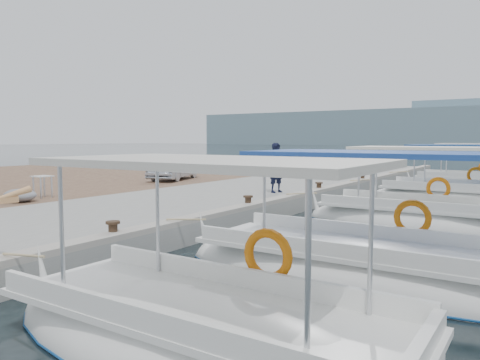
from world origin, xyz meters
name	(u,v)px	position (x,y,z in m)	size (l,w,h in m)	color
ground	(228,234)	(0.00, 0.00, 0.00)	(400.00, 400.00, 0.00)	black
concrete_quay	(238,197)	(-3.00, 5.00, 0.25)	(6.00, 40.00, 0.50)	gray
quay_curb	(305,193)	(-0.22, 5.00, 0.56)	(0.44, 40.00, 0.12)	#A0998E
cobblestone_strip	(143,189)	(-8.00, 5.00, 0.25)	(4.00, 40.00, 0.50)	brown
land_backing	(13,179)	(-18.00, 5.00, 0.24)	(16.00, 60.00, 0.48)	brown
fishing_caique_a	(201,346)	(3.60, -5.75, 0.13)	(6.02, 2.09, 2.83)	white
fishing_caique_b	(378,276)	(4.44, -2.00, 0.12)	(7.71, 2.29, 2.83)	white
fishing_caique_c	(419,222)	(3.85, 3.78, 0.13)	(6.52, 2.20, 2.83)	white
fishing_caique_d	(466,198)	(4.26, 9.75, 0.19)	(7.12, 2.57, 2.83)	white
fishing_caique_e	(476,186)	(3.94, 15.72, 0.13)	(6.69, 1.98, 2.83)	white
mooring_bollards	(248,200)	(-0.35, 1.50, 0.69)	(0.28, 20.28, 0.33)	black
fisherman	(277,168)	(-1.41, 5.14, 1.40)	(0.66, 0.43, 1.80)	black
parked_car	(174,167)	(-8.15, 7.25, 1.11)	(1.28, 3.68, 1.21)	#A1AAB8
tarp_bundle	(20,195)	(-6.87, -1.43, 0.70)	(1.10, 0.90, 0.40)	gray
folding_table	(42,182)	(-7.16, -0.44, 1.02)	(0.55, 0.55, 0.73)	silver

